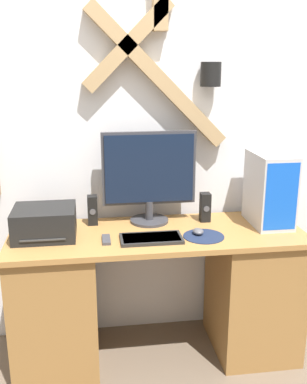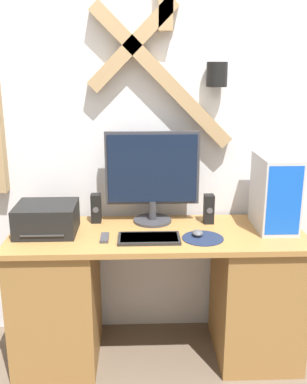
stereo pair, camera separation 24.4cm
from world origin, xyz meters
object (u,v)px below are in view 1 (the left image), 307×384
object	(u,v)px
mouse	(198,231)
keyboard	(151,238)
computer_tower	(270,189)
monitor	(149,174)
printer	(45,223)
remote_control	(106,240)
speaker_right	(205,207)
speaker_left	(93,210)

from	to	relation	value
mouse	keyboard	bearing A→B (deg)	-171.35
mouse	computer_tower	xyz separation A→B (m)	(0.45, 0.12, 0.19)
monitor	computer_tower	distance (m)	0.70
keyboard	mouse	distance (m)	0.27
mouse	printer	bearing A→B (deg)	173.71
remote_control	mouse	bearing A→B (deg)	2.17
monitor	computer_tower	bearing A→B (deg)	-10.86
keyboard	printer	bearing A→B (deg)	166.85
mouse	printer	world-z (taller)	printer
monitor	mouse	size ratio (longest dim) A/B	7.32
printer	speaker_right	distance (m)	0.93
computer_tower	monitor	bearing A→B (deg)	169.14
printer	speaker_right	world-z (taller)	speaker_right
speaker_right	mouse	bearing A→B (deg)	-113.32
mouse	speaker_left	world-z (taller)	speaker_left
monitor	mouse	distance (m)	0.44
monitor	computer_tower	xyz separation A→B (m)	(0.69, -0.13, -0.08)
mouse	speaker_left	bearing A→B (deg)	156.06
speaker_right	computer_tower	bearing A→B (deg)	-15.16
printer	remote_control	size ratio (longest dim) A/B	2.62
printer	remote_control	distance (m)	0.35
mouse	monitor	bearing A→B (deg)	133.48
keyboard	speaker_left	world-z (taller)	speaker_left
mouse	speaker_left	xyz separation A→B (m)	(-0.57, 0.25, 0.07)
mouse	remote_control	bearing A→B (deg)	-177.83
monitor	speaker_right	size ratio (longest dim) A/B	3.16
computer_tower	speaker_right	bearing A→B (deg)	164.84
printer	speaker_left	size ratio (longest dim) A/B	1.91
speaker_right	speaker_left	bearing A→B (deg)	176.73
mouse	speaker_right	xyz separation A→B (m)	(0.09, 0.22, 0.07)
keyboard	speaker_right	world-z (taller)	speaker_right
keyboard	monitor	bearing A→B (deg)	84.58
mouse	computer_tower	world-z (taller)	computer_tower
computer_tower	remote_control	world-z (taller)	computer_tower
keyboard	computer_tower	distance (m)	0.76
speaker_right	keyboard	bearing A→B (deg)	-144.48
computer_tower	speaker_left	size ratio (longest dim) A/B	2.44
computer_tower	remote_control	size ratio (longest dim) A/B	3.34
monitor	remote_control	distance (m)	0.48
keyboard	speaker_right	bearing A→B (deg)	35.52
monitor	speaker_right	xyz separation A→B (m)	(0.33, -0.04, -0.21)
remote_control	keyboard	bearing A→B (deg)	-5.10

